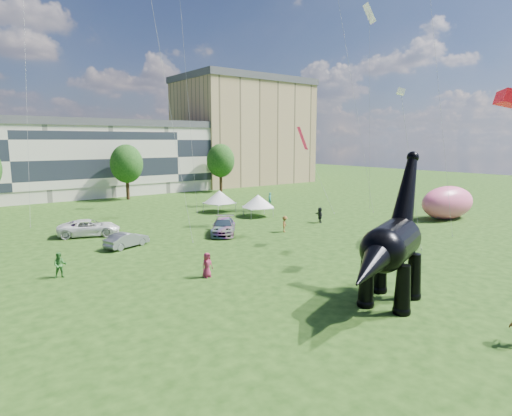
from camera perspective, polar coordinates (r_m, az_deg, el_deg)
ground at (r=24.67m, az=11.89°, el=-13.89°), size 220.00×220.00×0.00m
terrace_row at (r=77.31m, az=-30.50°, el=5.15°), size 78.00×11.00×12.00m
apartment_block at (r=98.21m, az=-1.64°, el=9.86°), size 28.00×18.00×22.00m
tree_mid_right at (r=72.35m, az=-16.89°, el=6.06°), size 5.20×5.20×9.44m
tree_far_right at (r=80.45m, az=-4.74°, el=6.67°), size 5.20×5.20×9.44m
dinosaur_sculpture at (r=25.78m, az=17.45°, el=-5.00°), size 11.02×5.50×9.17m
car_grey at (r=40.23m, az=-16.85°, el=-4.07°), size 4.41×2.76×1.37m
car_white at (r=46.22m, az=-21.37°, el=-2.47°), size 6.53×4.62×1.65m
car_dark at (r=43.90m, az=-4.36°, el=-2.46°), size 5.19×5.87×1.63m
gazebo_near at (r=53.88m, az=0.26°, el=0.92°), size 4.93×4.93×2.77m
gazebo_far at (r=57.56m, az=-4.90°, el=1.50°), size 4.66×4.66×2.90m
inflatable_pink at (r=57.13m, az=24.19°, el=0.66°), size 8.53×5.03×4.04m
visitors at (r=35.61m, az=-6.80°, el=-5.08°), size 54.85×42.49×1.89m
kites at (r=43.36m, az=10.30°, el=22.15°), size 69.75×49.72×29.81m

